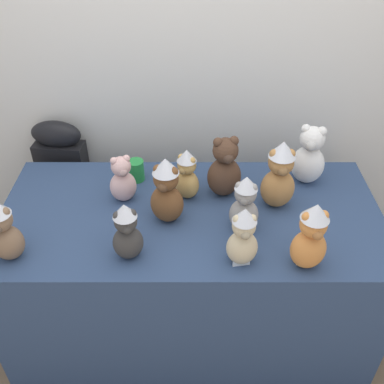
% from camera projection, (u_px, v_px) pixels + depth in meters
% --- Properties ---
extents(ground_plane, '(10.00, 10.00, 0.00)m').
position_uv_depth(ground_plane, '(192.00, 358.00, 2.34)').
color(ground_plane, brown).
extents(wall_back, '(7.00, 0.08, 2.60)m').
position_uv_depth(wall_back, '(193.00, 53.00, 2.27)').
color(wall_back, silver).
rests_on(wall_back, ground_plane).
extents(display_table, '(1.77, 0.84, 0.79)m').
position_uv_depth(display_table, '(192.00, 271.00, 2.30)').
color(display_table, navy).
rests_on(display_table, ground_plane).
extents(instrument_case, '(0.29, 0.15, 0.97)m').
position_uv_depth(instrument_case, '(70.00, 192.00, 2.68)').
color(instrument_case, black).
rests_on(instrument_case, ground_plane).
extents(teddy_bear_snow, '(0.20, 0.18, 0.32)m').
position_uv_depth(teddy_bear_snow, '(311.00, 157.00, 2.16)').
color(teddy_bear_snow, white).
rests_on(teddy_bear_snow, display_table).
extents(teddy_bear_sand, '(0.13, 0.12, 0.28)m').
position_uv_depth(teddy_bear_sand, '(244.00, 237.00, 1.73)').
color(teddy_bear_sand, '#CCB78E').
rests_on(teddy_bear_sand, display_table).
extents(teddy_bear_blush, '(0.15, 0.14, 0.24)m').
position_uv_depth(teddy_bear_blush, '(124.00, 180.00, 2.07)').
color(teddy_bear_blush, beige).
rests_on(teddy_bear_blush, display_table).
extents(teddy_bear_chestnut, '(0.18, 0.16, 0.33)m').
position_uv_depth(teddy_bear_chestnut, '(168.00, 191.00, 1.92)').
color(teddy_bear_chestnut, brown).
rests_on(teddy_bear_chestnut, display_table).
extents(teddy_bear_ginger, '(0.16, 0.14, 0.31)m').
position_uv_depth(teddy_bear_ginger, '(312.00, 237.00, 1.70)').
color(teddy_bear_ginger, '#D17F3D').
rests_on(teddy_bear_ginger, display_table).
extents(teddy_bear_ash, '(0.15, 0.13, 0.28)m').
position_uv_depth(teddy_bear_ash, '(246.00, 204.00, 1.89)').
color(teddy_bear_ash, gray).
rests_on(teddy_bear_ash, display_table).
extents(teddy_bear_honey, '(0.15, 0.15, 0.26)m').
position_uv_depth(teddy_bear_honey, '(188.00, 175.00, 2.07)').
color(teddy_bear_honey, tan).
rests_on(teddy_bear_honey, display_table).
extents(teddy_bear_cocoa, '(0.18, 0.16, 0.32)m').
position_uv_depth(teddy_bear_cocoa, '(226.00, 169.00, 2.08)').
color(teddy_bear_cocoa, '#4C3323').
rests_on(teddy_bear_cocoa, display_table).
extents(teddy_bear_caramel, '(0.16, 0.14, 0.35)m').
position_uv_depth(teddy_bear_caramel, '(281.00, 176.00, 2.00)').
color(teddy_bear_caramel, '#B27A42').
rests_on(teddy_bear_caramel, display_table).
extents(teddy_bear_mocha, '(0.14, 0.12, 0.29)m').
position_uv_depth(teddy_bear_mocha, '(5.00, 231.00, 1.75)').
color(teddy_bear_mocha, '#7F6047').
rests_on(teddy_bear_mocha, display_table).
extents(teddy_bear_charcoal, '(0.14, 0.13, 0.27)m').
position_uv_depth(teddy_bear_charcoal, '(128.00, 232.00, 1.75)').
color(teddy_bear_charcoal, '#383533').
rests_on(teddy_bear_charcoal, display_table).
extents(party_cup_green, '(0.08, 0.08, 0.11)m').
position_uv_depth(party_cup_green, '(138.00, 170.00, 2.23)').
color(party_cup_green, '#238C3D').
rests_on(party_cup_green, display_table).
extents(name_card_front_left, '(0.07, 0.02, 0.05)m').
position_uv_depth(name_card_front_left, '(243.00, 261.00, 1.78)').
color(name_card_front_left, white).
rests_on(name_card_front_left, display_table).
extents(name_card_front_middle, '(0.07, 0.01, 0.05)m').
position_uv_depth(name_card_front_middle, '(307.00, 261.00, 1.78)').
color(name_card_front_middle, white).
rests_on(name_card_front_middle, display_table).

